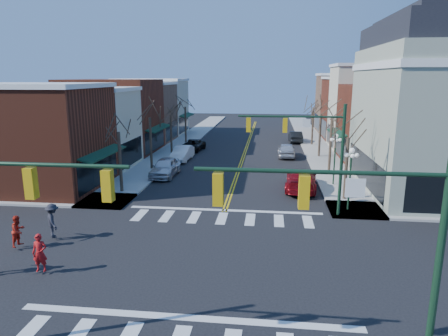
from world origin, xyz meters
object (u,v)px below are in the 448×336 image
(car_left_near, at_px, (165,167))
(car_right_far, at_px, (295,137))
(lamppost_midblock, at_px, (335,151))
(pedestrian_red_a, at_px, (40,253))
(lamppost_corner, at_px, (351,168))
(pedestrian_dark_b, at_px, (53,221))
(pedestrian_red_b, at_px, (18,231))
(car_left_far, at_px, (192,145))
(car_right_near, at_px, (301,179))
(car_left_mid, at_px, (182,153))
(car_right_mid, at_px, (286,150))

(car_left_near, relative_size, car_right_far, 1.06)
(lamppost_midblock, xyz_separation_m, car_left_near, (-14.60, 1.52, -2.13))
(pedestrian_red_a, bearing_deg, car_right_far, 61.52)
(lamppost_corner, distance_m, lamppost_midblock, 6.50)
(lamppost_corner, distance_m, car_right_far, 29.05)
(pedestrian_dark_b, bearing_deg, pedestrian_red_b, 99.67)
(car_left_far, relative_size, car_right_near, 0.84)
(lamppost_corner, relative_size, lamppost_midblock, 1.00)
(car_right_near, bearing_deg, car_left_near, -9.20)
(car_left_mid, bearing_deg, pedestrian_red_a, -89.61)
(pedestrian_red_a, bearing_deg, lamppost_midblock, 38.36)
(car_left_near, bearing_deg, car_right_far, 60.22)
(lamppost_corner, bearing_deg, lamppost_midblock, 90.00)
(car_right_far, bearing_deg, lamppost_midblock, 91.84)
(car_right_mid, distance_m, pedestrian_red_a, 31.26)
(lamppost_midblock, xyz_separation_m, car_right_near, (-2.74, -1.49, -2.11))
(pedestrian_red_a, xyz_separation_m, pedestrian_red_b, (-2.70, 2.51, -0.06))
(pedestrian_red_b, height_order, pedestrian_dark_b, pedestrian_dark_b)
(car_left_mid, bearing_deg, pedestrian_red_b, -96.44)
(car_right_far, distance_m, pedestrian_dark_b, 38.75)
(lamppost_corner, xyz_separation_m, car_right_mid, (-3.40, 18.30, -2.17))
(car_right_far, distance_m, pedestrian_red_b, 40.40)
(car_left_near, relative_size, car_right_near, 0.84)
(car_right_mid, distance_m, car_right_far, 10.73)
(car_left_near, relative_size, car_left_mid, 1.05)
(car_left_far, relative_size, pedestrian_dark_b, 2.54)
(car_right_mid, bearing_deg, lamppost_corner, 101.40)
(lamppost_midblock, bearing_deg, car_left_mid, 149.35)
(lamppost_midblock, bearing_deg, car_left_far, 135.58)
(lamppost_corner, height_order, pedestrian_red_a, lamppost_corner)
(car_left_far, relative_size, car_right_mid, 1.05)
(lamppost_corner, relative_size, car_right_near, 0.74)
(car_right_near, xyz_separation_m, pedestrian_red_b, (-15.46, -13.02, 0.13))
(car_left_near, height_order, pedestrian_red_b, pedestrian_red_b)
(car_left_mid, xyz_separation_m, pedestrian_red_a, (-0.90, -25.67, 0.27))
(car_right_mid, xyz_separation_m, pedestrian_red_a, (-12.10, -28.82, 0.25))
(car_left_far, distance_m, pedestrian_red_b, 29.04)
(car_right_mid, xyz_separation_m, car_right_far, (1.60, 10.61, -0.03))
(car_left_far, relative_size, pedestrian_red_a, 2.75)
(lamppost_midblock, height_order, car_right_far, lamppost_midblock)
(car_right_far, bearing_deg, pedestrian_dark_b, 64.14)
(lamppost_midblock, distance_m, pedestrian_red_b, 23.36)
(lamppost_corner, xyz_separation_m, car_right_far, (-1.80, 28.91, -2.20))
(lamppost_corner, height_order, car_right_far, lamppost_corner)
(lamppost_midblock, height_order, pedestrian_red_b, lamppost_midblock)
(lamppost_corner, bearing_deg, car_left_far, 125.06)
(lamppost_midblock, relative_size, car_left_far, 0.89)
(car_left_far, bearing_deg, pedestrian_dark_b, -88.35)
(lamppost_midblock, relative_size, pedestrian_red_a, 2.44)
(lamppost_corner, xyz_separation_m, pedestrian_red_a, (-15.50, -10.52, -1.92))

